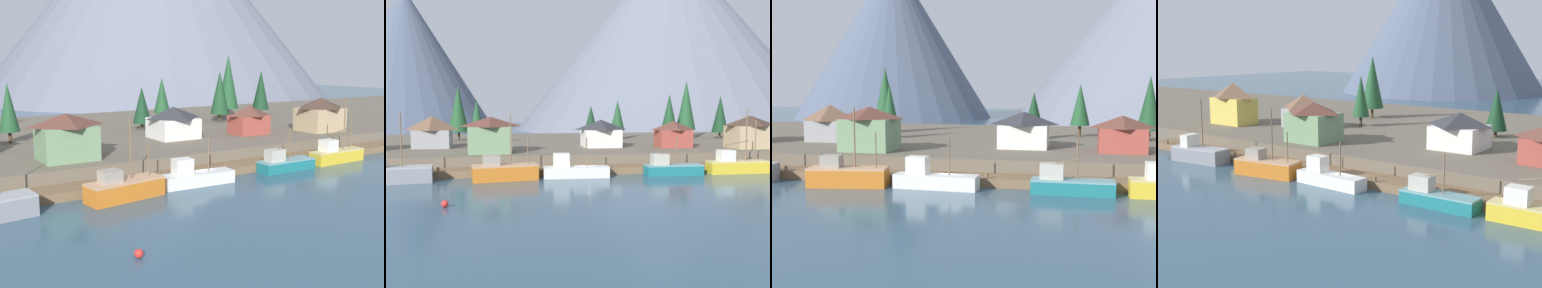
# 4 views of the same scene
# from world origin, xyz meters

# --- Properties ---
(ground_plane) EXTENTS (400.00, 400.00, 1.00)m
(ground_plane) POSITION_xyz_m (0.00, 20.00, -0.50)
(ground_plane) COLOR #335166
(dock) EXTENTS (80.00, 4.00, 1.60)m
(dock) POSITION_xyz_m (0.00, 1.99, 0.50)
(dock) COLOR brown
(dock) RESTS_ON ground_plane
(shoreline_bank) EXTENTS (400.00, 56.00, 2.50)m
(shoreline_bank) POSITION_xyz_m (0.00, 32.00, 1.25)
(shoreline_bank) COLOR #665B4C
(shoreline_bank) RESTS_ON ground_plane
(mountain_west_peak) EXTENTS (72.04, 72.04, 58.51)m
(mountain_west_peak) POSITION_xyz_m (-52.95, 127.12, 29.25)
(mountain_west_peak) COLOR #4C566B
(mountain_west_peak) RESTS_ON ground_plane
(fishing_boat_grey) EXTENTS (8.94, 4.00, 9.06)m
(fishing_boat_grey) POSITION_xyz_m (-24.86, -2.18, 1.25)
(fishing_boat_grey) COLOR gray
(fishing_boat_grey) RESTS_ON ground_plane
(fishing_boat_orange) EXTENTS (8.91, 4.24, 8.69)m
(fishing_boat_orange) POSITION_xyz_m (-11.09, -2.31, 1.22)
(fishing_boat_orange) COLOR #CC6B1E
(fishing_boat_orange) RESTS_ON ground_plane
(fishing_boat_white) EXTENTS (9.20, 2.76, 5.57)m
(fishing_boat_white) POSITION_xyz_m (-1.54, -1.48, 1.07)
(fishing_boat_white) COLOR silver
(fishing_boat_white) RESTS_ON ground_plane
(fishing_boat_teal) EXTENTS (8.33, 2.57, 5.69)m
(fishing_boat_teal) POSITION_xyz_m (12.75, -1.40, 1.02)
(fishing_boat_teal) COLOR #196B70
(fishing_boat_teal) RESTS_ON ground_plane
(fishing_boat_yellow) EXTENTS (9.11, 2.36, 9.55)m
(fishing_boat_yellow) POSITION_xyz_m (22.84, -1.30, 1.22)
(fishing_boat_yellow) COLOR gold
(fishing_boat_yellow) RESTS_ON ground_plane
(house_grey) EXTENTS (6.73, 5.06, 5.70)m
(house_grey) POSITION_xyz_m (-24.06, 19.51, 5.42)
(house_grey) COLOR gray
(house_grey) RESTS_ON shoreline_bank
(house_green) EXTENTS (7.00, 6.18, 5.78)m
(house_green) POSITION_xyz_m (-13.35, 9.62, 5.45)
(house_green) COLOR #6B8E66
(house_green) RESTS_ON shoreline_bank
(house_white) EXTENTS (6.95, 6.85, 4.99)m
(house_white) POSITION_xyz_m (6.30, 17.36, 5.05)
(house_white) COLOR silver
(house_white) RESTS_ON shoreline_bank
(house_yellow) EXTENTS (7.68, 5.21, 7.40)m
(house_yellow) POSITION_xyz_m (-36.88, 14.92, 6.28)
(house_yellow) COLOR gold
(house_yellow) RESTS_ON shoreline_bank
(conifer_near_left) EXTENTS (3.37, 3.37, 7.59)m
(conifer_near_left) POSITION_xyz_m (6.69, 29.30, 6.82)
(conifer_near_left) COLOR #4C3823
(conifer_near_left) RESTS_ON shoreline_bank
(conifer_near_right) EXTENTS (4.42, 4.42, 12.03)m
(conifer_near_right) POSITION_xyz_m (-21.52, 36.70, 9.47)
(conifer_near_right) COLOR #4C3823
(conifer_near_right) RESTS_ON shoreline_bank
(conifer_centre) EXTENTS (3.00, 3.00, 8.92)m
(conifer_centre) POSITION_xyz_m (-16.75, 26.23, 7.79)
(conifer_centre) COLOR #4C3823
(conifer_centre) RESTS_ON shoreline_bank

